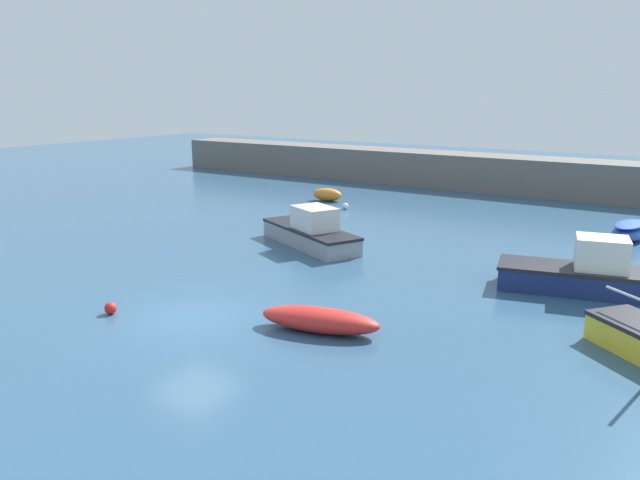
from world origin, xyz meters
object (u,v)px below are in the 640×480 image
at_px(mooring_buoy_red, 111,308).
at_px(fishing_dinghy_green, 327,195).
at_px(cabin_cruiser_white, 311,232).
at_px(rowboat_white_midwater, 320,320).
at_px(mooring_buoy_white, 345,206).
at_px(rowboat_with_red_cover, 629,231).
at_px(motorboat_with_cabin, 589,274).

bearing_deg(mooring_buoy_red, fishing_dinghy_green, 104.58).
distance_m(fishing_dinghy_green, cabin_cruiser_white, 11.62).
relative_size(rowboat_white_midwater, mooring_buoy_red, 9.93).
distance_m(rowboat_white_midwater, mooring_buoy_white, 18.99).
relative_size(rowboat_with_red_cover, mooring_buoy_white, 8.69).
relative_size(fishing_dinghy_green, mooring_buoy_white, 5.63).
xyz_separation_m(fishing_dinghy_green, cabin_cruiser_white, (5.70, -10.13, 0.24)).
xyz_separation_m(motorboat_with_cabin, fishing_dinghy_green, (-17.35, 10.26, -0.25)).
bearing_deg(rowboat_with_red_cover, rowboat_white_midwater, -11.28).
relative_size(motorboat_with_cabin, mooring_buoy_red, 16.12).
bearing_deg(rowboat_white_midwater, cabin_cruiser_white, 111.82).
distance_m(motorboat_with_cabin, rowboat_with_red_cover, 9.23).
distance_m(mooring_buoy_red, mooring_buoy_white, 19.26).
bearing_deg(mooring_buoy_red, rowboat_white_midwater, 21.30).
height_order(motorboat_with_cabin, fishing_dinghy_green, motorboat_with_cabin).
bearing_deg(motorboat_with_cabin, mooring_buoy_red, 27.86).
distance_m(motorboat_with_cabin, rowboat_white_midwater, 9.91).
bearing_deg(mooring_buoy_red, motorboat_with_cabin, 41.34).
distance_m(rowboat_with_red_cover, cabin_cruiser_white, 14.80).
height_order(cabin_cruiser_white, mooring_buoy_red, cabin_cruiser_white).
distance_m(rowboat_with_red_cover, mooring_buoy_white, 15.00).
bearing_deg(rowboat_white_midwater, mooring_buoy_white, 105.13).
distance_m(rowboat_white_midwater, rowboat_with_red_cover, 18.24).
height_order(fishing_dinghy_green, rowboat_white_midwater, fishing_dinghy_green).
xyz_separation_m(motorboat_with_cabin, cabin_cruiser_white, (-11.65, 0.13, -0.01)).
height_order(fishing_dinghy_green, mooring_buoy_red, fishing_dinghy_green).
bearing_deg(rowboat_with_red_cover, cabin_cruiser_white, -44.99).
bearing_deg(rowboat_with_red_cover, fishing_dinghy_green, -86.34).
height_order(rowboat_white_midwater, rowboat_with_red_cover, rowboat_with_red_cover).
relative_size(rowboat_with_red_cover, cabin_cruiser_white, 0.52).
bearing_deg(motorboat_with_cabin, fishing_dinghy_green, -44.07).
height_order(motorboat_with_cabin, rowboat_white_midwater, motorboat_with_cabin).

